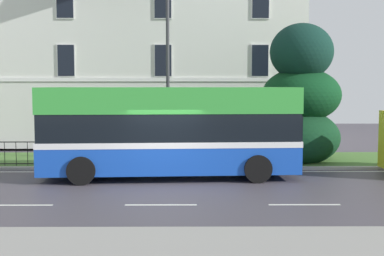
{
  "coord_description": "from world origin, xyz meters",
  "views": [
    {
      "loc": [
        0.77,
        -15.78,
        3.33
      ],
      "look_at": [
        0.91,
        5.43,
        1.54
      ],
      "focal_mm": 47.88,
      "sensor_mm": 36.0,
      "label": 1
    }
  ],
  "objects_px": {
    "evergreen_tree": "(297,107)",
    "single_decker_bus": "(170,130)",
    "georgian_townhouse": "(127,47)",
    "street_lamp_post": "(168,59)"
  },
  "relations": [
    {
      "from": "georgian_townhouse",
      "to": "single_decker_bus",
      "type": "distance_m",
      "value": 13.45
    },
    {
      "from": "evergreen_tree",
      "to": "single_decker_bus",
      "type": "xyz_separation_m",
      "value": [
        -5.33,
        -3.59,
        -0.69
      ]
    },
    {
      "from": "evergreen_tree",
      "to": "single_decker_bus",
      "type": "relative_size",
      "value": 0.66
    },
    {
      "from": "evergreen_tree",
      "to": "street_lamp_post",
      "type": "bearing_deg",
      "value": -168.59
    },
    {
      "from": "single_decker_bus",
      "to": "street_lamp_post",
      "type": "relative_size",
      "value": 1.23
    },
    {
      "from": "georgian_townhouse",
      "to": "street_lamp_post",
      "type": "height_order",
      "value": "georgian_townhouse"
    },
    {
      "from": "evergreen_tree",
      "to": "street_lamp_post",
      "type": "height_order",
      "value": "street_lamp_post"
    },
    {
      "from": "georgian_townhouse",
      "to": "evergreen_tree",
      "type": "bearing_deg",
      "value": -47.03
    },
    {
      "from": "georgian_townhouse",
      "to": "single_decker_bus",
      "type": "bearing_deg",
      "value": -76.54
    },
    {
      "from": "georgian_townhouse",
      "to": "single_decker_bus",
      "type": "relative_size",
      "value": 2.14
    }
  ]
}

